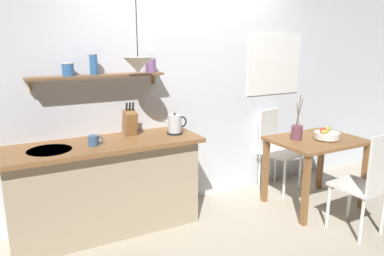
# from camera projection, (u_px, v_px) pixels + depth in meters

# --- Properties ---
(ground_plane) EXTENTS (14.00, 14.00, 0.00)m
(ground_plane) POSITION_uv_depth(u_px,v_px,m) (212.00, 221.00, 3.86)
(ground_plane) COLOR #BCB29E
(back_wall) EXTENTS (6.80, 0.11, 2.70)m
(back_wall) POSITION_uv_depth(u_px,v_px,m) (200.00, 83.00, 4.20)
(back_wall) COLOR silver
(back_wall) RESTS_ON ground_plane
(kitchen_counter) EXTENTS (1.83, 0.63, 0.90)m
(kitchen_counter) POSITION_uv_depth(u_px,v_px,m) (106.00, 187.00, 3.58)
(kitchen_counter) COLOR tan
(kitchen_counter) RESTS_ON ground_plane
(wall_shelf) EXTENTS (1.28, 0.20, 0.33)m
(wall_shelf) POSITION_uv_depth(u_px,v_px,m) (106.00, 71.00, 3.52)
(wall_shelf) COLOR brown
(dining_table) EXTENTS (0.96, 0.73, 0.77)m
(dining_table) POSITION_uv_depth(u_px,v_px,m) (316.00, 150.00, 4.10)
(dining_table) COLOR brown
(dining_table) RESTS_ON ground_plane
(dining_chair_near) EXTENTS (0.42, 0.46, 1.02)m
(dining_chair_near) POSITION_uv_depth(u_px,v_px,m) (367.00, 180.00, 3.49)
(dining_chair_near) COLOR white
(dining_chair_near) RESTS_ON ground_plane
(dining_chair_far) EXTENTS (0.48, 0.51, 0.98)m
(dining_chair_far) POSITION_uv_depth(u_px,v_px,m) (275.00, 146.00, 4.62)
(dining_chair_far) COLOR white
(dining_chair_far) RESTS_ON ground_plane
(fruit_bowl) EXTENTS (0.27, 0.27, 0.14)m
(fruit_bowl) POSITION_uv_depth(u_px,v_px,m) (327.00, 135.00, 4.04)
(fruit_bowl) COLOR silver
(fruit_bowl) RESTS_ON dining_table
(twig_vase) EXTENTS (0.12, 0.12, 0.49)m
(twig_vase) POSITION_uv_depth(u_px,v_px,m) (297.00, 132.00, 4.03)
(twig_vase) COLOR brown
(twig_vase) RESTS_ON dining_table
(electric_kettle) EXTENTS (0.24, 0.16, 0.22)m
(electric_kettle) POSITION_uv_depth(u_px,v_px,m) (175.00, 124.00, 3.74)
(electric_kettle) COLOR black
(electric_kettle) RESTS_ON kitchen_counter
(knife_block) EXTENTS (0.11, 0.19, 0.34)m
(knife_block) POSITION_uv_depth(u_px,v_px,m) (130.00, 122.00, 3.67)
(knife_block) COLOR #9E6B3D
(knife_block) RESTS_ON kitchen_counter
(coffee_mug_by_sink) EXTENTS (0.13, 0.09, 0.09)m
(coffee_mug_by_sink) POSITION_uv_depth(u_px,v_px,m) (94.00, 141.00, 3.35)
(coffee_mug_by_sink) COLOR #3D5B89
(coffee_mug_by_sink) RESTS_ON kitchen_counter
(pendant_lamp) EXTENTS (0.27, 0.27, 0.66)m
(pendant_lamp) POSITION_uv_depth(u_px,v_px,m) (138.00, 64.00, 3.34)
(pendant_lamp) COLOR black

